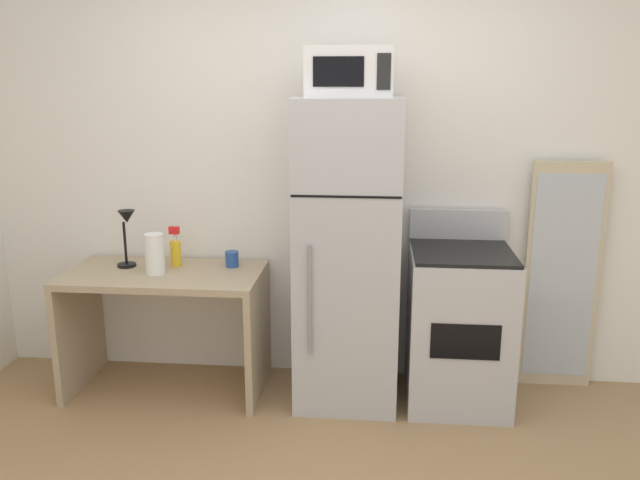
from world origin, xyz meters
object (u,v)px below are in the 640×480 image
object	(u,v)px
desk_lamp	(127,229)
spray_bottle	(176,250)
microwave	(350,72)
coffee_mug	(232,259)
oven_range	(459,326)
refrigerator	(348,254)
paper_towel_roll	(155,254)
leaning_mirror	(562,277)
desk	(166,307)

from	to	relation	value
desk_lamp	spray_bottle	size ratio (longest dim) A/B	1.42
desk_lamp	microwave	distance (m)	1.61
desk_lamp	coffee_mug	bearing A→B (deg)	6.71
desk_lamp	oven_range	xyz separation A→B (m)	(1.98, -0.05, -0.52)
coffee_mug	microwave	world-z (taller)	microwave
refrigerator	oven_range	size ratio (longest dim) A/B	1.61
spray_bottle	refrigerator	world-z (taller)	refrigerator
oven_range	refrigerator	bearing A→B (deg)	-179.65
refrigerator	coffee_mug	bearing A→B (deg)	169.69
coffee_mug	spray_bottle	bearing A→B (deg)	-176.21
paper_towel_roll	desk_lamp	bearing A→B (deg)	151.59
spray_bottle	oven_range	bearing A→B (deg)	-3.46
oven_range	leaning_mirror	bearing A→B (deg)	22.06
coffee_mug	microwave	bearing A→B (deg)	-11.95
desk	leaning_mirror	bearing A→B (deg)	6.49
desk_lamp	refrigerator	bearing A→B (deg)	-2.44
desk_lamp	coffee_mug	size ratio (longest dim) A/B	3.72
paper_towel_roll	oven_range	xyz separation A→B (m)	(1.77, 0.06, -0.40)
refrigerator	leaning_mirror	size ratio (longest dim) A/B	1.26
desk	spray_bottle	distance (m)	0.35
spray_bottle	paper_towel_roll	world-z (taller)	spray_bottle
microwave	leaning_mirror	bearing A→B (deg)	12.37
desk_lamp	leaning_mirror	distance (m)	2.63
spray_bottle	microwave	size ratio (longest dim) A/B	0.54
paper_towel_roll	leaning_mirror	bearing A→B (deg)	7.43
desk	microwave	size ratio (longest dim) A/B	2.53
spray_bottle	refrigerator	distance (m)	1.06
spray_bottle	leaning_mirror	world-z (taller)	leaning_mirror
desk	coffee_mug	world-z (taller)	coffee_mug
oven_range	leaning_mirror	size ratio (longest dim) A/B	0.79
spray_bottle	oven_range	distance (m)	1.75
microwave	spray_bottle	bearing A→B (deg)	173.06
refrigerator	microwave	xyz separation A→B (m)	(0.00, -0.02, 1.01)
desk	desk_lamp	distance (m)	0.53
desk	leaning_mirror	xyz separation A→B (m)	(2.37, 0.27, 0.18)
desk	spray_bottle	size ratio (longest dim) A/B	4.67
oven_range	desk	bearing A→B (deg)	-179.52
paper_towel_roll	leaning_mirror	xyz separation A→B (m)	(2.40, 0.31, -0.17)
oven_range	spray_bottle	bearing A→B (deg)	176.54
refrigerator	microwave	bearing A→B (deg)	-89.67
coffee_mug	microwave	distance (m)	1.32
paper_towel_roll	spray_bottle	bearing A→B (deg)	65.81
refrigerator	leaning_mirror	bearing A→B (deg)	11.46
spray_bottle	microwave	bearing A→B (deg)	-6.94
coffee_mug	oven_range	world-z (taller)	oven_range
desk_lamp	refrigerator	distance (m)	1.34
microwave	coffee_mug	bearing A→B (deg)	168.05
refrigerator	desk_lamp	bearing A→B (deg)	177.56
spray_bottle	paper_towel_roll	distance (m)	0.18
desk_lamp	paper_towel_roll	xyz separation A→B (m)	(0.21, -0.11, -0.12)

